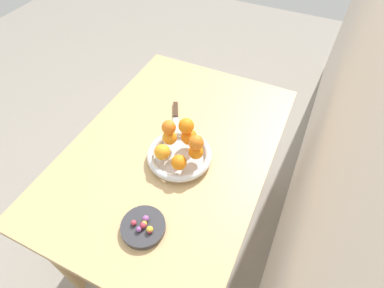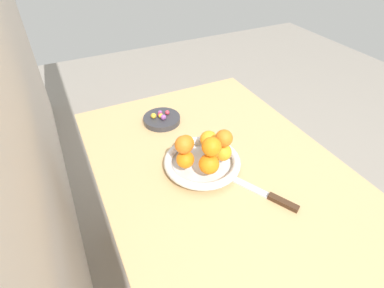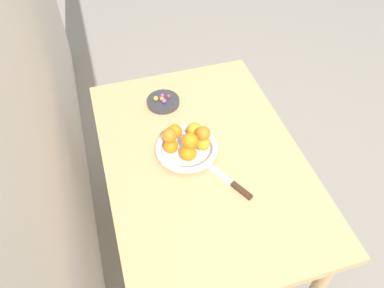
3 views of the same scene
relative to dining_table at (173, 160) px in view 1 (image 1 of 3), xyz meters
The scene contains 21 objects.
ground_plane 0.65m from the dining_table, ahead, with size 6.00×6.00×0.00m, color gray.
wall_back 0.81m from the dining_table, 90.00° to the left, with size 4.00×0.05×2.50m, color beige.
dining_table is the anchor object (origin of this frame).
fruit_bowl 0.13m from the dining_table, 52.62° to the left, with size 0.25×0.25×0.04m.
candy_dish 0.37m from the dining_table, 12.46° to the left, with size 0.14×0.14×0.02m, color #333338.
orange_0 0.18m from the dining_table, ahead, with size 0.06×0.06×0.06m, color orange.
orange_1 0.21m from the dining_table, 39.53° to the left, with size 0.06×0.06×0.06m, color orange.
orange_2 0.20m from the dining_table, 74.31° to the left, with size 0.06×0.06×0.06m, color orange.
orange_3 0.17m from the dining_table, 106.31° to the left, with size 0.06×0.06×0.06m, color orange.
orange_4 0.16m from the dining_table, ahead, with size 0.06×0.06×0.06m, color orange.
orange_5 0.21m from the dining_table, 10.09° to the right, with size 0.05×0.05×0.05m, color orange.
orange_6 0.23m from the dining_table, 104.47° to the left, with size 0.06×0.06×0.06m, color orange.
orange_7 0.25m from the dining_table, 73.02° to the left, with size 0.05×0.05×0.05m, color orange.
candy_ball_0 0.39m from the dining_table, 16.91° to the left, with size 0.02×0.02×0.02m, color #C6384C.
candy_ball_1 0.39m from the dining_table, 11.54° to the left, with size 0.02×0.02×0.02m, color #8C4C99.
candy_ball_2 0.37m from the dining_table, 13.26° to the left, with size 0.02×0.02×0.02m, color gold.
candy_ball_3 0.36m from the dining_table, 13.17° to the left, with size 0.02×0.02×0.02m, color #8C4C99.
candy_ball_4 0.38m from the dining_table, 13.08° to the left, with size 0.02×0.02×0.02m, color #C6384C.
candy_ball_5 0.39m from the dining_table, 16.85° to the left, with size 0.02×0.02×0.02m, color gold.
candy_ball_6 0.38m from the dining_table, ahead, with size 0.02×0.02×0.02m, color #C6384C.
knife 0.18m from the dining_table, 158.76° to the right, with size 0.24×0.14×0.01m.
Camera 1 is at (0.66, 0.40, 1.65)m, focal length 28.00 mm.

